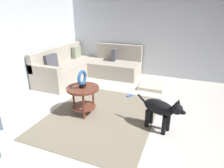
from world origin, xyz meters
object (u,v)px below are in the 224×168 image
object	(u,v)px
sectional_couch	(86,67)
dog_bed_mat	(153,85)
side_table	(83,94)
torus_sculpture	(82,79)
dog	(161,109)
dog_toy_rope	(129,96)

from	to	relation	value
sectional_couch	dog_bed_mat	bearing A→B (deg)	-90.36
side_table	torus_sculpture	distance (m)	0.29
torus_sculpture	dog_bed_mat	xyz separation A→B (m)	(1.86, -0.96, -0.67)
sectional_couch	side_table	size ratio (longest dim) A/B	3.75
torus_sculpture	side_table	bearing A→B (deg)	90.00
sectional_couch	torus_sculpture	xyz separation A→B (m)	(-1.87, -0.97, 0.42)
torus_sculpture	sectional_couch	bearing A→B (deg)	27.41
torus_sculpture	dog	world-z (taller)	torus_sculpture
dog_toy_rope	torus_sculpture	bearing A→B (deg)	150.03
dog_toy_rope	dog_bed_mat	bearing A→B (deg)	-24.11
dog_bed_mat	dog	bearing A→B (deg)	-166.30
sectional_couch	side_table	xyz separation A→B (m)	(-1.87, -0.97, 0.12)
torus_sculpture	dog_bed_mat	distance (m)	2.20
sectional_couch	dog_bed_mat	xyz separation A→B (m)	(-0.01, -1.93, -0.25)
torus_sculpture	dog	xyz separation A→B (m)	(-0.01, -1.42, -0.33)
dog_bed_mat	torus_sculpture	bearing A→B (deg)	152.57
sectional_couch	side_table	world-z (taller)	sectional_couch
dog_bed_mat	dog	world-z (taller)	dog
sectional_couch	dog	world-z (taller)	sectional_couch
side_table	dog_toy_rope	bearing A→B (deg)	-29.97
side_table	dog	bearing A→B (deg)	-90.35
dog_bed_mat	side_table	bearing A→B (deg)	152.57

